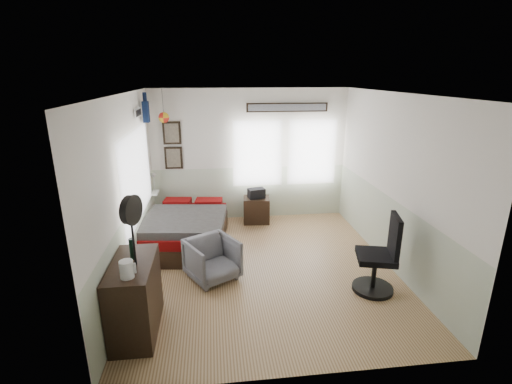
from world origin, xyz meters
TOP-DOWN VIEW (x-y plane):
  - ground_plane at (0.00, 0.00)m, footprint 4.00×4.50m
  - room_shell at (-0.08, 0.19)m, footprint 4.02×4.52m
  - wall_decor at (-1.10, 1.96)m, footprint 3.55×1.32m
  - bed at (-1.28, 1.03)m, footprint 1.54×2.03m
  - dresser at (-1.74, -1.30)m, footprint 0.48×1.00m
  - armchair at (-0.83, -0.21)m, footprint 0.93×0.93m
  - nightstand at (0.09, 1.95)m, footprint 0.57×0.47m
  - task_chair at (1.50, -0.83)m, footprint 0.61×0.61m
  - kettle at (-1.71, -1.62)m, footprint 0.17×0.14m
  - bottle at (-1.74, -1.20)m, footprint 0.06×0.06m
  - stand_fan at (-1.67, -1.34)m, footprint 0.20×0.33m
  - black_bag at (0.09, 1.95)m, footprint 0.37×0.28m

SIDE VIEW (x-z plane):
  - ground_plane at x=0.00m, z-range -0.01..0.00m
  - nightstand at x=0.09m, z-range 0.00..0.53m
  - bed at x=-1.28m, z-range -0.01..0.59m
  - armchair at x=-0.83m, z-range 0.00..0.63m
  - dresser at x=-1.74m, z-range 0.00..0.90m
  - task_chair at x=1.50m, z-range -0.11..1.04m
  - black_bag at x=0.09m, z-range 0.53..0.72m
  - kettle at x=-1.71m, z-range 0.90..1.09m
  - bottle at x=-1.74m, z-range 0.90..1.16m
  - stand_fan at x=-1.67m, z-range 1.13..1.96m
  - room_shell at x=-0.08m, z-range 0.26..2.97m
  - wall_decor at x=-1.10m, z-range 1.38..2.82m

